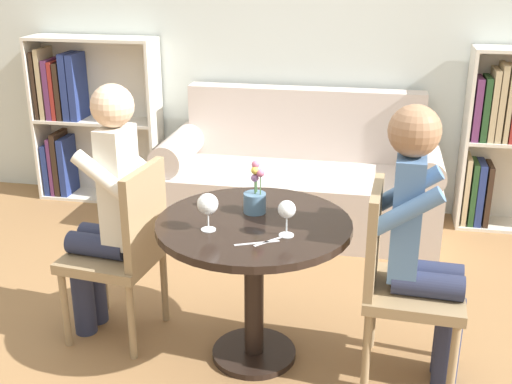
% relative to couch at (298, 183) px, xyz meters
% --- Properties ---
extents(ground_plane, '(16.00, 16.00, 0.00)m').
position_rel_couch_xyz_m(ground_plane, '(0.00, -1.61, -0.31)').
color(ground_plane, olive).
extents(back_wall, '(5.20, 0.05, 2.70)m').
position_rel_couch_xyz_m(back_wall, '(0.00, 0.42, 1.04)').
color(back_wall, silver).
rests_on(back_wall, ground_plane).
extents(round_table, '(0.87, 0.87, 0.70)m').
position_rel_couch_xyz_m(round_table, '(0.00, -1.61, 0.24)').
color(round_table, black).
rests_on(round_table, ground_plane).
extents(couch, '(1.89, 0.80, 0.92)m').
position_rel_couch_xyz_m(couch, '(0.00, 0.00, 0.00)').
color(couch, beige).
rests_on(couch, ground_plane).
extents(bookshelf_left, '(0.95, 0.28, 1.24)m').
position_rel_couch_xyz_m(bookshelf_left, '(-1.70, 0.27, 0.32)').
color(bookshelf_left, silver).
rests_on(bookshelf_left, ground_plane).
extents(chair_left, '(0.47, 0.47, 0.90)m').
position_rel_couch_xyz_m(chair_left, '(-0.64, -1.55, 0.18)').
color(chair_left, '#937A56').
rests_on(chair_left, ground_plane).
extents(chair_right, '(0.44, 0.44, 0.90)m').
position_rel_couch_xyz_m(chair_right, '(0.64, -1.61, 0.18)').
color(chair_right, '#937A56').
rests_on(chair_right, ground_plane).
extents(person_left, '(0.44, 0.37, 1.28)m').
position_rel_couch_xyz_m(person_left, '(-0.73, -1.53, 0.36)').
color(person_left, '#282D47').
rests_on(person_left, ground_plane).
extents(person_right, '(0.43, 0.35, 1.26)m').
position_rel_couch_xyz_m(person_right, '(0.73, -1.62, 0.37)').
color(person_right, '#282D47').
rests_on(person_right, ground_plane).
extents(wine_glass_left, '(0.09, 0.09, 0.17)m').
position_rel_couch_xyz_m(wine_glass_left, '(-0.17, -1.74, 0.51)').
color(wine_glass_left, white).
rests_on(wine_glass_left, round_table).
extents(wine_glass_right, '(0.08, 0.08, 0.16)m').
position_rel_couch_xyz_m(wine_glass_right, '(0.16, -1.73, 0.51)').
color(wine_glass_right, white).
rests_on(wine_glass_right, round_table).
extents(flower_vase, '(0.10, 0.10, 0.25)m').
position_rel_couch_xyz_m(flower_vase, '(-0.01, -1.50, 0.47)').
color(flower_vase, slate).
rests_on(flower_vase, round_table).
extents(knife_left_setting, '(0.13, 0.15, 0.00)m').
position_rel_couch_xyz_m(knife_left_setting, '(0.11, -1.79, 0.39)').
color(knife_left_setting, silver).
rests_on(knife_left_setting, round_table).
extents(fork_left_setting, '(0.18, 0.09, 0.00)m').
position_rel_couch_xyz_m(fork_left_setting, '(0.06, -1.83, 0.39)').
color(fork_left_setting, silver).
rests_on(fork_left_setting, round_table).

